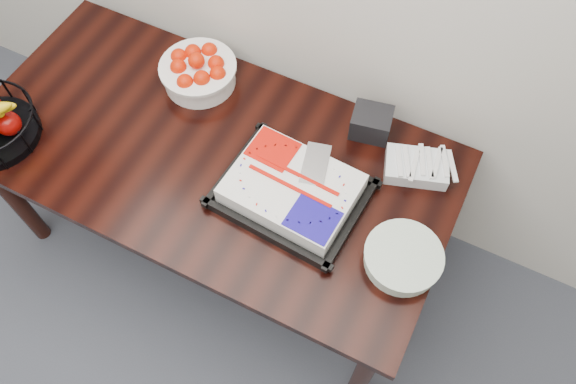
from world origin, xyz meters
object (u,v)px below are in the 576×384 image
at_px(plate_stack, 403,258).
at_px(tangerine_bowl, 198,68).
at_px(table, 212,165).
at_px(cake_tray, 292,190).
at_px(napkin_box, 371,123).

bearing_deg(plate_stack, tangerine_bowl, 159.57).
relative_size(tangerine_bowl, plate_stack, 1.16).
bearing_deg(table, cake_tray, -5.49).
xyz_separation_m(cake_tray, napkin_box, (0.13, 0.38, 0.01)).
bearing_deg(tangerine_bowl, napkin_box, 6.36).
xyz_separation_m(table, tangerine_bowl, (-0.20, 0.27, 0.17)).
height_order(plate_stack, napkin_box, napkin_box).
bearing_deg(table, plate_stack, -6.86).
bearing_deg(table, napkin_box, 35.58).
bearing_deg(napkin_box, tangerine_bowl, -173.64).
distance_m(tangerine_bowl, plate_stack, 1.05).
xyz_separation_m(table, cake_tray, (0.36, -0.03, 0.13)).
height_order(tangerine_bowl, napkin_box, tangerine_bowl).
bearing_deg(cake_tray, tangerine_bowl, 151.12).
height_order(cake_tray, plate_stack, cake_tray).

